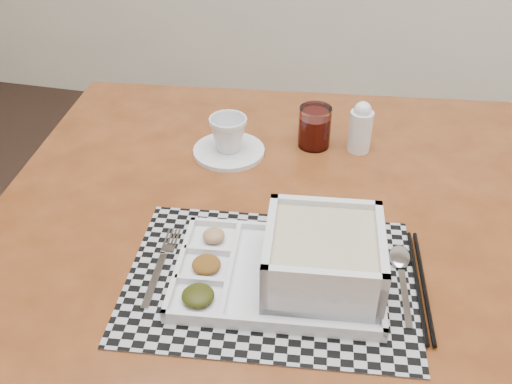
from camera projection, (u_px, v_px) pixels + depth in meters
dining_table at (283, 262)px, 1.05m from camera, size 1.21×1.21×0.81m
placemat at (270, 279)px, 0.89m from camera, size 0.49×0.38×0.00m
serving_tray at (309, 263)px, 0.87m from camera, size 0.35×0.26×0.10m
fork at (163, 264)px, 0.92m from camera, size 0.04×0.19×0.00m
spoon at (400, 263)px, 0.92m from camera, size 0.04×0.18×0.01m
chopsticks at (420, 284)px, 0.88m from camera, size 0.05×0.24×0.01m
saucer at (229, 151)px, 1.19m from camera, size 0.15×0.15×0.01m
cup at (228, 134)px, 1.17m from camera, size 0.09×0.09×0.07m
juice_glass at (314, 129)px, 1.20m from camera, size 0.07×0.07×0.09m
creamer_bottle at (361, 127)px, 1.18m from camera, size 0.05×0.05×0.11m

